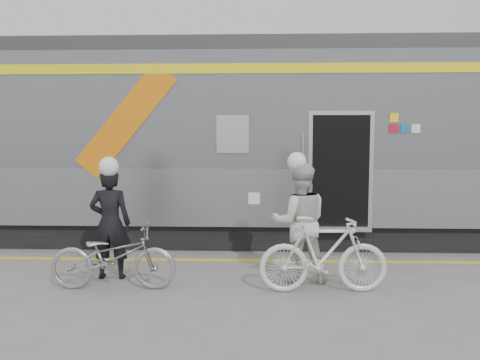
{
  "coord_description": "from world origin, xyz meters",
  "views": [
    {
      "loc": [
        0.9,
        -6.74,
        2.31
      ],
      "look_at": [
        0.57,
        1.6,
        1.5
      ],
      "focal_mm": 38.0,
      "sensor_mm": 36.0,
      "label": 1
    }
  ],
  "objects_px": {
    "bicycle_right": "(323,254)",
    "woman": "(300,223)",
    "man": "(110,223)",
    "bicycle_left": "(113,257)"
  },
  "relations": [
    {
      "from": "man",
      "to": "woman",
      "type": "height_order",
      "value": "woman"
    },
    {
      "from": "man",
      "to": "bicycle_left",
      "type": "height_order",
      "value": "man"
    },
    {
      "from": "man",
      "to": "bicycle_left",
      "type": "distance_m",
      "value": 0.7
    },
    {
      "from": "woman",
      "to": "bicycle_right",
      "type": "bearing_deg",
      "value": 115.84
    },
    {
      "from": "woman",
      "to": "bicycle_right",
      "type": "distance_m",
      "value": 0.72
    },
    {
      "from": "bicycle_left",
      "to": "bicycle_right",
      "type": "distance_m",
      "value": 3.05
    },
    {
      "from": "man",
      "to": "woman",
      "type": "xyz_separation_m",
      "value": [
        2.95,
        -0.04,
        0.04
      ]
    },
    {
      "from": "bicycle_left",
      "to": "bicycle_right",
      "type": "height_order",
      "value": "bicycle_right"
    },
    {
      "from": "bicycle_right",
      "to": "woman",
      "type": "bearing_deg",
      "value": 25.84
    },
    {
      "from": "bicycle_left",
      "to": "woman",
      "type": "distance_m",
      "value": 2.83
    }
  ]
}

